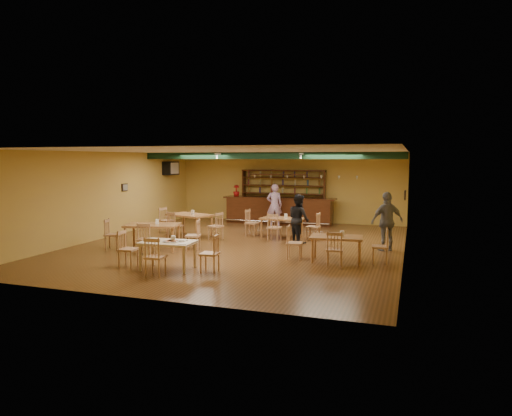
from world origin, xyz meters
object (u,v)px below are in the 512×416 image
(near_table, at_px, (168,255))
(patron_bar, at_px, (274,205))
(dining_table_c, at_px, (153,237))
(dining_table_b, at_px, (282,228))
(bar_counter, at_px, (279,211))
(dining_table_a, at_px, (190,225))
(dining_table_d, at_px, (336,249))
(patron_right_a, at_px, (299,219))

(near_table, relative_size, patron_bar, 0.76)
(dining_table_c, bearing_deg, dining_table_b, 32.13)
(bar_counter, bearing_deg, dining_table_a, -118.60)
(dining_table_b, xyz_separation_m, dining_table_d, (2.42, -3.20, -0.01))
(near_table, bearing_deg, patron_bar, 82.80)
(bar_counter, xyz_separation_m, patron_bar, (0.04, -0.83, 0.31))
(dining_table_c, bearing_deg, near_table, -65.97)
(dining_table_c, height_order, near_table, dining_table_c)
(dining_table_c, xyz_separation_m, patron_right_a, (3.92, 2.58, 0.41))
(patron_bar, bearing_deg, patron_right_a, 100.04)
(bar_counter, bearing_deg, patron_right_a, -65.99)
(bar_counter, xyz_separation_m, dining_table_d, (3.46, -6.55, -0.22))
(bar_counter, bearing_deg, dining_table_b, -72.63)
(dining_table_c, relative_size, patron_right_a, 0.98)
(near_table, distance_m, patron_right_a, 5.18)
(dining_table_a, bearing_deg, dining_table_d, -6.30)
(bar_counter, distance_m, near_table, 8.81)
(dining_table_c, bearing_deg, bar_counter, 57.73)
(dining_table_b, xyz_separation_m, near_table, (-1.44, -5.45, 0.00))
(bar_counter, distance_m, dining_table_d, 7.41)
(dining_table_a, height_order, dining_table_c, dining_table_c)
(patron_bar, bearing_deg, dining_table_a, 36.56)
(patron_right_a, bearing_deg, bar_counter, -18.70)
(dining_table_b, relative_size, dining_table_d, 1.02)
(dining_table_a, distance_m, dining_table_d, 6.20)
(bar_counter, relative_size, patron_bar, 2.75)
(bar_counter, bearing_deg, dining_table_d, -62.14)
(near_table, bearing_deg, bar_counter, 83.32)
(near_table, xyz_separation_m, patron_right_a, (2.24, 4.65, 0.45))
(dining_table_a, distance_m, dining_table_b, 3.31)
(dining_table_b, bearing_deg, patron_bar, 117.77)
(dining_table_b, distance_m, patron_right_a, 1.22)
(dining_table_a, distance_m, dining_table_c, 2.71)
(bar_counter, height_order, dining_table_b, bar_counter)
(bar_counter, distance_m, patron_bar, 0.88)
(patron_right_a, bearing_deg, dining_table_a, 45.43)
(bar_counter, height_order, near_table, bar_counter)
(dining_table_a, distance_m, near_table, 5.10)
(dining_table_d, xyz_separation_m, patron_right_a, (-1.62, 2.40, 0.46))
(patron_bar, bearing_deg, bar_counter, -106.06)
(dining_table_b, relative_size, patron_right_a, 0.87)
(bar_counter, relative_size, dining_table_a, 3.06)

